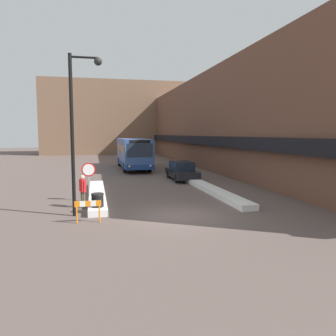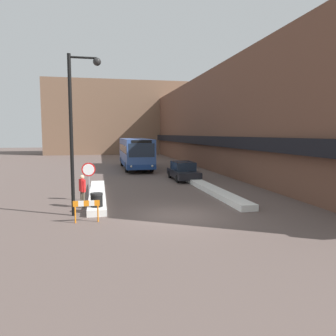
# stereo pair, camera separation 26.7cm
# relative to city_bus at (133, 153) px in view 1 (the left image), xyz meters

# --- Properties ---
(ground_plane) EXTENTS (160.00, 160.00, 0.00)m
(ground_plane) POSITION_rel_city_bus_xyz_m (-0.34, -20.70, -1.74)
(ground_plane) COLOR brown
(building_row_right) EXTENTS (5.50, 60.00, 10.12)m
(building_row_right) POSITION_rel_city_bus_xyz_m (9.64, 3.30, 3.31)
(building_row_right) COLOR brown
(building_row_right) RESTS_ON ground_plane
(building_backdrop_far) EXTENTS (26.00, 8.00, 13.31)m
(building_backdrop_far) POSITION_rel_city_bus_xyz_m (-0.34, 28.32, 4.92)
(building_backdrop_far) COLOR brown
(building_backdrop_far) RESTS_ON ground_plane
(snow_bank_left) EXTENTS (0.90, 9.54, 0.31)m
(snow_bank_left) POSITION_rel_city_bus_xyz_m (-3.94, -15.42, -1.58)
(snow_bank_left) COLOR silver
(snow_bank_left) RESTS_ON ground_plane
(snow_bank_right) EXTENTS (0.90, 10.22, 0.33)m
(snow_bank_right) POSITION_rel_city_bus_xyz_m (3.26, -15.59, -1.57)
(snow_bank_right) COLOR silver
(snow_bank_right) RESTS_ON ground_plane
(city_bus) EXTENTS (2.73, 10.81, 3.20)m
(city_bus) POSITION_rel_city_bus_xyz_m (0.00, 0.00, 0.00)
(city_bus) COLOR #335193
(city_bus) RESTS_ON ground_plane
(parked_car_front) EXTENTS (1.83, 4.50, 1.48)m
(parked_car_front) POSITION_rel_city_bus_xyz_m (2.86, -9.39, -1.00)
(parked_car_front) COLOR black
(parked_car_front) RESTS_ON ground_plane
(stop_sign) EXTENTS (0.76, 0.08, 2.15)m
(stop_sign) POSITION_rel_city_bus_xyz_m (-4.38, -16.41, -0.19)
(stop_sign) COLOR gray
(stop_sign) RESTS_ON ground_plane
(street_lamp) EXTENTS (1.46, 0.36, 7.23)m
(street_lamp) POSITION_rel_city_bus_xyz_m (-4.72, -19.65, 2.67)
(street_lamp) COLOR black
(street_lamp) RESTS_ON ground_plane
(pedestrian) EXTENTS (0.36, 0.51, 1.67)m
(pedestrian) POSITION_rel_city_bus_xyz_m (-4.65, -18.02, -0.73)
(pedestrian) COLOR brown
(pedestrian) RESTS_ON ground_plane
(trash_bin) EXTENTS (0.59, 0.59, 0.95)m
(trash_bin) POSITION_rel_city_bus_xyz_m (-3.94, -19.36, -1.26)
(trash_bin) COLOR black
(trash_bin) RESTS_ON ground_plane
(construction_barricade) EXTENTS (1.10, 0.06, 0.94)m
(construction_barricade) POSITION_rel_city_bus_xyz_m (-4.35, -20.99, -1.07)
(construction_barricade) COLOR orange
(construction_barricade) RESTS_ON ground_plane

